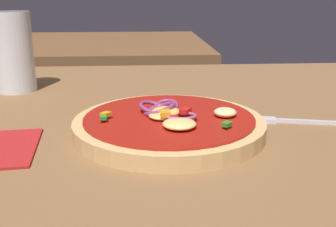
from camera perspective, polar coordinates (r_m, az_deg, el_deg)
dining_table at (r=0.50m, az=2.79°, el=-5.69°), size 1.39×1.03×0.03m
pizza at (r=0.51m, az=0.19°, el=-1.54°), size 0.25×0.25×0.04m
fork at (r=0.58m, az=17.82°, el=-1.06°), size 0.18×0.05×0.01m
beer_glass at (r=0.77m, az=-21.10°, el=7.51°), size 0.07×0.07×0.14m
background_table at (r=1.48m, az=-8.72°, el=9.52°), size 0.70×0.68×0.03m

